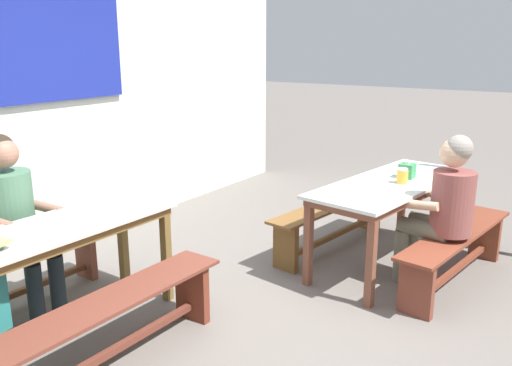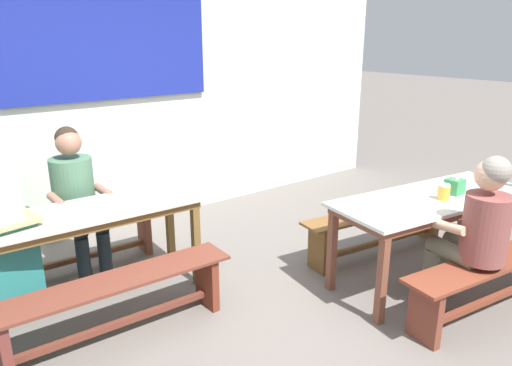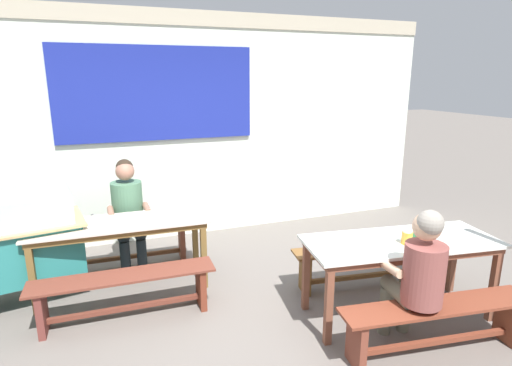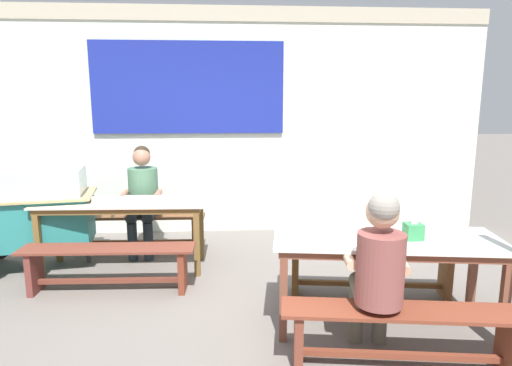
# 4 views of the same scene
# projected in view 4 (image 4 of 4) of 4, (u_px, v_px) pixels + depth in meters

# --- Properties ---
(ground_plane) EXTENTS (40.00, 40.00, 0.00)m
(ground_plane) POSITION_uv_depth(u_px,v_px,m) (218.00, 313.00, 3.80)
(ground_plane) COLOR #69625B
(backdrop_wall) EXTENTS (7.34, 0.23, 3.04)m
(backdrop_wall) POSITION_uv_depth(u_px,v_px,m) (218.00, 118.00, 5.98)
(backdrop_wall) COLOR silver
(backdrop_wall) RESTS_ON ground_plane
(dining_table_far) EXTENTS (1.81, 0.66, 0.76)m
(dining_table_far) POSITION_uv_depth(u_px,v_px,m) (123.00, 208.00, 4.71)
(dining_table_far) COLOR beige
(dining_table_far) RESTS_ON ground_plane
(dining_table_near) EXTENTS (1.85, 0.92, 0.76)m
(dining_table_near) POSITION_uv_depth(u_px,v_px,m) (386.00, 247.00, 3.46)
(dining_table_near) COLOR silver
(dining_table_near) RESTS_ON ground_plane
(bench_far_back) EXTENTS (1.66, 0.30, 0.44)m
(bench_far_back) POSITION_uv_depth(u_px,v_px,m) (137.00, 226.00, 5.36)
(bench_far_back) COLOR brown
(bench_far_back) RESTS_ON ground_plane
(bench_far_front) EXTENTS (1.67, 0.37, 0.44)m
(bench_far_front) POSITION_uv_depth(u_px,v_px,m) (108.00, 262.00, 4.20)
(bench_far_front) COLOR brown
(bench_far_front) RESTS_ON ground_plane
(bench_near_back) EXTENTS (1.67, 0.50, 0.44)m
(bench_near_back) POSITION_uv_depth(u_px,v_px,m) (370.00, 265.00, 4.12)
(bench_near_back) COLOR brown
(bench_near_back) RESTS_ON ground_plane
(bench_near_front) EXTENTS (1.67, 0.52, 0.44)m
(bench_near_front) POSITION_uv_depth(u_px,v_px,m) (402.00, 329.00, 2.95)
(bench_near_front) COLOR brown
(bench_near_front) RESTS_ON ground_plane
(food_cart) EXTENTS (1.69, 0.95, 1.10)m
(food_cart) POSITION_uv_depth(u_px,v_px,m) (31.00, 210.00, 4.74)
(food_cart) COLOR teal
(food_cart) RESTS_ON ground_plane
(person_near_front) EXTENTS (0.47, 0.57, 1.25)m
(person_near_front) POSITION_uv_depth(u_px,v_px,m) (378.00, 266.00, 2.96)
(person_near_front) COLOR #646453
(person_near_front) RESTS_ON ground_plane
(person_center_facing) EXTENTS (0.46, 0.58, 1.30)m
(person_center_facing) POSITION_uv_depth(u_px,v_px,m) (143.00, 193.00, 5.22)
(person_center_facing) COLOR #1F292E
(person_center_facing) RESTS_ON ground_plane
(tissue_box) EXTENTS (0.13, 0.12, 0.15)m
(tissue_box) POSITION_uv_depth(u_px,v_px,m) (413.00, 231.00, 3.39)
(tissue_box) COLOR #358B50
(tissue_box) RESTS_ON dining_table_near
(condiment_jar) EXTENTS (0.09, 0.09, 0.13)m
(condiment_jar) POSITION_uv_depth(u_px,v_px,m) (389.00, 233.00, 3.35)
(condiment_jar) COLOR gold
(condiment_jar) RESTS_ON dining_table_near
(soup_bowl) EXTENTS (0.13, 0.13, 0.05)m
(soup_bowl) POSITION_uv_depth(u_px,v_px,m) (97.00, 199.00, 4.67)
(soup_bowl) COLOR silver
(soup_bowl) RESTS_ON dining_table_far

